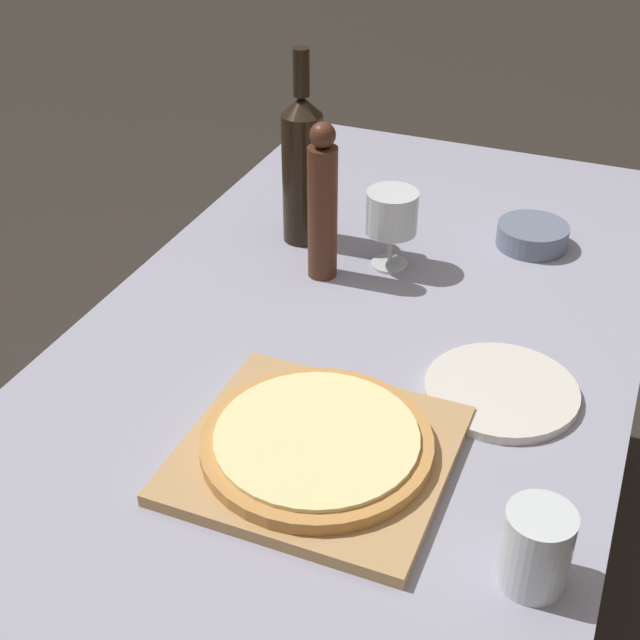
{
  "coord_description": "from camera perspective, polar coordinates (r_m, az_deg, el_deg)",
  "views": [
    {
      "loc": [
        0.38,
        -1.06,
        1.51
      ],
      "look_at": [
        -0.03,
        -0.05,
        0.78
      ],
      "focal_mm": 50.0,
      "sensor_mm": 36.0,
      "label": 1
    }
  ],
  "objects": [
    {
      "name": "drinking_tumbler",
      "position": [
        1.01,
        13.68,
        -14.0
      ],
      "size": [
        0.08,
        0.08,
        0.1
      ],
      "color": "silver",
      "rests_on": "dining_table"
    },
    {
      "name": "small_bowl",
      "position": [
        1.65,
        13.44,
        5.29
      ],
      "size": [
        0.13,
        0.13,
        0.04
      ],
      "color": "slate",
      "rests_on": "dining_table"
    },
    {
      "name": "ground_plane",
      "position": [
        1.88,
        1.63,
        -19.65
      ],
      "size": [
        12.0,
        12.0,
        0.0
      ],
      "primitive_type": "plane",
      "color": "#2D2823"
    },
    {
      "name": "dining_table",
      "position": [
        1.42,
        2.04,
        -4.05
      ],
      "size": [
        0.84,
        1.63,
        0.72
      ],
      "color": "#9393A8",
      "rests_on": "ground_plane"
    },
    {
      "name": "cutting_board",
      "position": [
        1.15,
        -0.21,
        -8.57
      ],
      "size": [
        0.33,
        0.32,
        0.02
      ],
      "color": "tan",
      "rests_on": "dining_table"
    },
    {
      "name": "pizza",
      "position": [
        1.14,
        -0.21,
        -7.8
      ],
      "size": [
        0.3,
        0.3,
        0.02
      ],
      "color": "#C68947",
      "rests_on": "cutting_board"
    },
    {
      "name": "wine_glass",
      "position": [
        1.51,
        4.62,
        6.77
      ],
      "size": [
        0.09,
        0.09,
        0.14
      ],
      "color": "silver",
      "rests_on": "dining_table"
    },
    {
      "name": "wine_bottle",
      "position": [
        1.58,
        -1.14,
        9.8
      ],
      "size": [
        0.07,
        0.07,
        0.35
      ],
      "color": "black",
      "rests_on": "dining_table"
    },
    {
      "name": "pepper_mill",
      "position": [
        1.47,
        0.16,
        7.37
      ],
      "size": [
        0.05,
        0.05,
        0.27
      ],
      "color": "#4C2819",
      "rests_on": "dining_table"
    },
    {
      "name": "dinner_plate",
      "position": [
        1.28,
        11.53,
        -4.46
      ],
      "size": [
        0.22,
        0.22,
        0.01
      ],
      "color": "silver",
      "rests_on": "dining_table"
    }
  ]
}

